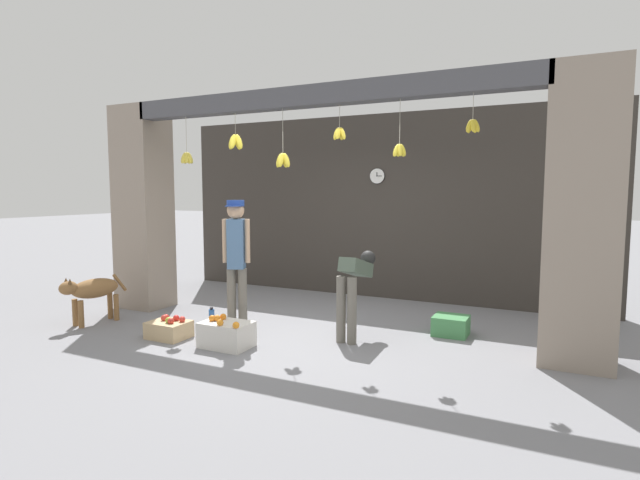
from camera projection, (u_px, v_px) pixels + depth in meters
ground_plane at (307, 335)px, 6.14m from camera, size 60.00×60.00×0.00m
shop_back_wall at (377, 207)px, 8.26m from camera, size 7.20×0.12×3.02m
shop_pillar_left at (143, 208)px, 7.55m from camera, size 0.70×0.60×3.02m
shop_pillar_right at (582, 217)px, 4.97m from camera, size 0.70×0.60×3.02m
storefront_awning at (309, 100)px, 5.97m from camera, size 5.30×0.28×0.97m
dog at (92, 291)px, 6.63m from camera, size 0.38×0.93×0.66m
shopkeeper at (236, 255)px, 6.14m from camera, size 0.32×0.30×1.66m
worker_stooping at (354, 283)px, 5.94m from camera, size 0.26×0.78×1.02m
fruit_crate_oranges at (226, 334)px, 5.66m from camera, size 0.57×0.39×0.36m
fruit_crate_apples at (169, 329)px, 6.02m from camera, size 0.47×0.37×0.27m
produce_box_green at (451, 326)px, 6.13m from camera, size 0.41×0.37×0.24m
water_bottle at (212, 320)px, 6.34m from camera, size 0.07×0.07×0.30m
wall_clock at (377, 176)px, 8.13m from camera, size 0.26×0.03×0.26m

